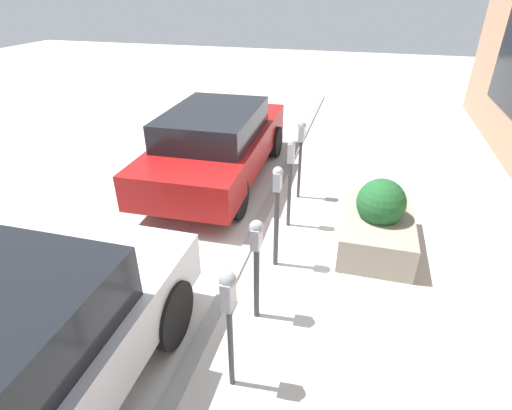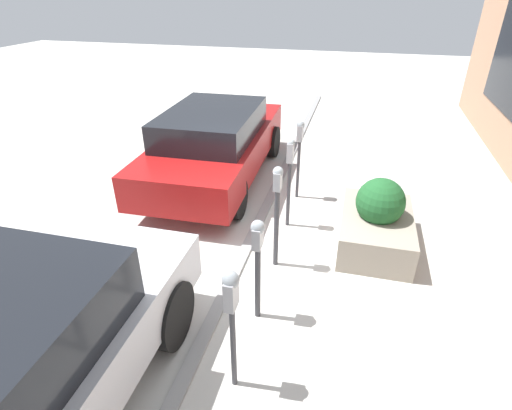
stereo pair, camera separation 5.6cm
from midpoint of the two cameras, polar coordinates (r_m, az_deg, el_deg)
The scene contains 10 objects.
ground_plane at distance 5.80m, azimuth -0.92°, elevation -7.64°, with size 40.00×40.00×0.00m, color beige.
curb_strip at distance 5.81m, azimuth -1.69°, elevation -7.36°, with size 19.00×0.16×0.04m.
parking_meter_nearest at distance 3.58m, azimuth -3.45°, elevation -13.98°, with size 0.18×0.15×1.39m.
parking_meter_second at distance 4.35m, azimuth 0.44°, elevation -6.70°, with size 0.18×0.16×1.32m.
parking_meter_middle at distance 5.16m, azimuth 3.33°, elevation 0.36°, with size 0.16×0.13×1.49m.
parking_meter_fourth at distance 6.10m, azimuth 5.21°, elevation 5.22°, with size 0.14×0.12×1.48m.
parking_meter_farthest at distance 7.01m, azimuth 6.68°, elevation 8.72°, with size 0.16×0.14×1.44m.
planter_box at distance 6.12m, azimuth 17.22°, elevation -2.50°, with size 1.60×1.02×1.09m.
parked_car_front at distance 4.03m, azimuth -32.23°, elevation -18.56°, with size 3.84×1.92×1.48m.
parked_car_middle at distance 7.85m, azimuth -5.37°, elevation 8.93°, with size 4.58×1.93×1.44m.
Camera 1 is at (-4.44, -1.33, 3.49)m, focal length 28.00 mm.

